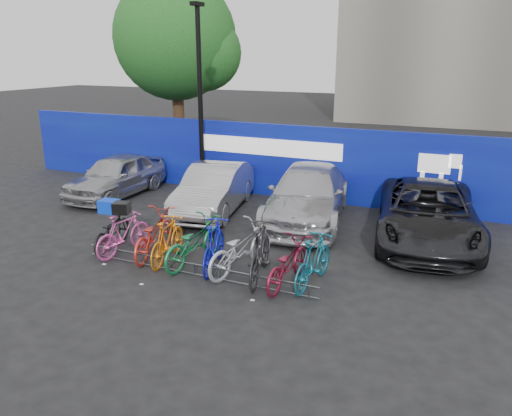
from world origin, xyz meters
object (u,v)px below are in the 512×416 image
Objects in this scene: tree at (181,41)px; bike_5 at (214,245)px; bike_3 at (167,240)px; bike_6 at (240,248)px; car_0 at (116,176)px; car_3 at (428,213)px; bike_7 at (260,252)px; bike_8 at (287,263)px; bike_0 at (112,230)px; car_1 at (214,189)px; bike_1 at (124,234)px; bike_4 at (194,242)px; bike_rack at (194,269)px; lamppost at (200,96)px; bike_9 at (313,261)px; car_2 at (308,194)px; bike_2 at (153,234)px.

bike_5 is at bearing -55.45° from tree.
bike_6 is at bearing 177.17° from bike_3.
car_3 reaches higher than car_0.
bike_8 is at bearing 165.08° from bike_7.
bike_0 is 0.95× the size of bike_8.
car_3 is at bearing -29.91° from tree.
bike_5 is (2.88, -0.07, 0.10)m from bike_0.
car_1 is 2.53× the size of bike_1.
tree reaches higher than bike_4.
bike_5 is (2.00, -3.69, -0.15)m from car_1.
bike_rack is 2.70× the size of bike_6.
car_1 reaches higher than bike_8.
lamppost is at bearing -42.17° from bike_8.
tree reaches higher than lamppost.
bike_7 is (2.30, -0.00, 0.09)m from bike_3.
bike_7 is at bearing -50.69° from lamppost.
lamppost reaches higher than bike_9.
tree is at bearing 122.45° from bike_rack.
lamppost is 3.61× the size of bike_1.
car_0 is at bearing -16.45° from bike_6.
car_2 reaches higher than bike_9.
car_1 is at bearing -62.58° from bike_7.
tree is 1.92× the size of car_0.
car_0 is 2.21× the size of bike_8.
bike_3 is 1.77m from bike_6.
tree is at bearing 141.83° from car_3.
lamppost is at bearing -52.49° from tree.
bike_7 reaches higher than bike_9.
lamppost is at bearing -82.54° from bike_2.
car_1 reaches higher than bike_2.
car_1 is 3.83m from bike_1.
lamppost is at bearing -63.06° from bike_7.
car_1 is at bearing 172.29° from car_3.
car_0 reaches higher than bike_7.
bike_8 is (0.62, -0.03, -0.13)m from bike_7.
bike_8 is (7.59, -4.04, -0.21)m from car_0.
lamppost is at bearing 152.64° from car_2.
lamppost is 2.99× the size of bike_7.
bike_3 is 0.64m from bike_4.
car_3 is 4.52m from bike_8.
car_2 reaches higher than bike_4.
bike_5 is (-0.80, -4.14, -0.19)m from car_2.
bike_0 is 3.48m from bike_6.
bike_0 is at bearing -67.83° from tree.
car_3 is 7.55m from bike_1.
bike_5 is at bearing 166.52° from bike_0.
bike_9 is (0.49, 0.20, 0.06)m from bike_8.
tree is 13.36m from bike_6.
bike_7 is at bearing -136.07° from car_3.
bike_6 reaches higher than bike_0.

